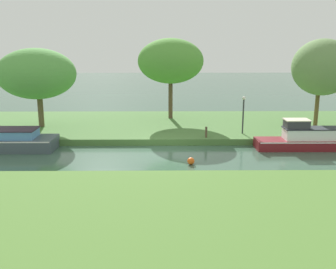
# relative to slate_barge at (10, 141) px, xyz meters

# --- Properties ---
(ground_plane) EXTENTS (120.00, 120.00, 0.00)m
(ground_plane) POSITION_rel_slate_barge_xyz_m (9.06, -1.20, -0.56)
(ground_plane) COLOR #3C5C49
(riverbank_far) EXTENTS (72.00, 10.00, 0.40)m
(riverbank_far) POSITION_rel_slate_barge_xyz_m (9.06, 5.80, -0.36)
(riverbank_far) COLOR #4B7539
(riverbank_far) RESTS_ON ground_plane
(riverbank_near) EXTENTS (72.00, 10.00, 0.40)m
(riverbank_near) POSITION_rel_slate_barge_xyz_m (9.06, -10.20, -0.36)
(riverbank_near) COLOR #507B32
(riverbank_near) RESTS_ON ground_plane
(slate_barge) EXTENTS (5.18, 2.05, 1.27)m
(slate_barge) POSITION_rel_slate_barge_xyz_m (0.00, 0.00, 0.00)
(slate_barge) COLOR #424F5A
(slate_barge) RESTS_ON ground_plane
(maroon_narrowboat) EXTENTS (8.05, 1.51, 1.80)m
(maroon_narrowboat) POSITION_rel_slate_barge_xyz_m (18.74, 0.00, 0.05)
(maroon_narrowboat) COLOR maroon
(maroon_narrowboat) RESTS_ON ground_plane
(willow_tree_left) EXTENTS (5.40, 4.37, 5.45)m
(willow_tree_left) POSITION_rel_slate_barge_xyz_m (0.45, 4.38, 3.56)
(willow_tree_left) COLOR brown
(willow_tree_left) RESTS_ON riverbank_far
(willow_tree_centre) EXTENTS (4.96, 4.11, 6.12)m
(willow_tree_centre) POSITION_rel_slate_barge_xyz_m (9.64, 7.43, 4.26)
(willow_tree_centre) COLOR brown
(willow_tree_centre) RESTS_ON riverbank_far
(willow_tree_right) EXTENTS (4.07, 4.42, 6.07)m
(willow_tree_right) POSITION_rel_slate_barge_xyz_m (19.93, 4.35, 3.99)
(willow_tree_right) COLOR brown
(willow_tree_right) RESTS_ON riverbank_far
(lamp_post) EXTENTS (0.24, 0.24, 2.44)m
(lamp_post) POSITION_rel_slate_barge_xyz_m (14.27, 2.40, 1.42)
(lamp_post) COLOR #333338
(lamp_post) RESTS_ON riverbank_far
(mooring_post_near) EXTENTS (0.14, 0.14, 0.68)m
(mooring_post_near) POSITION_rel_slate_barge_xyz_m (11.77, 1.32, 0.18)
(mooring_post_near) COLOR brown
(mooring_post_near) RESTS_ON riverbank_far
(channel_buoy) EXTENTS (0.38, 0.38, 0.38)m
(channel_buoy) POSITION_rel_slate_barge_xyz_m (10.52, -3.03, -0.37)
(channel_buoy) COLOR #E55919
(channel_buoy) RESTS_ON ground_plane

